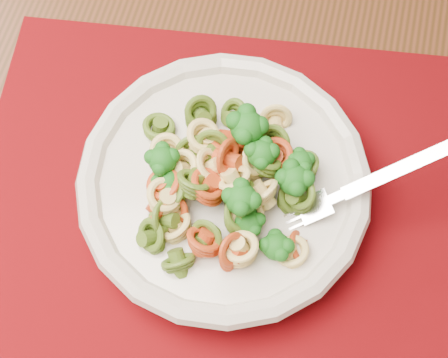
{
  "coord_description": "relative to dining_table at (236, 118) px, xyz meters",
  "views": [
    {
      "loc": [
        0.55,
        -0.45,
        1.23
      ],
      "look_at": [
        0.56,
        -0.25,
        0.76
      ],
      "focal_mm": 50.0,
      "sensor_mm": 36.0,
      "label": 1
    }
  ],
  "objects": [
    {
      "name": "placemat",
      "position": [
        -0.0,
        -0.14,
        0.09
      ],
      "size": [
        0.51,
        0.43,
        0.0
      ],
      "primitive_type": "cube",
      "rotation": [
        0.0,
        0.0,
        -0.14
      ],
      "color": "#5A0308",
      "rests_on": "dining_table"
    },
    {
      "name": "pasta_bowl",
      "position": [
        -0.02,
        -0.13,
        0.12
      ],
      "size": [
        0.25,
        0.25,
        0.05
      ],
      "color": "beige",
      "rests_on": "placemat"
    },
    {
      "name": "dining_table",
      "position": [
        0.0,
        0.0,
        0.0
      ],
      "size": [
        1.62,
        1.26,
        0.71
      ],
      "rotation": [
        0.0,
        0.0,
        -0.26
      ],
      "color": "#542917",
      "rests_on": "ground"
    },
    {
      "name": "pasta_broccoli_heap",
      "position": [
        -0.02,
        -0.13,
        0.14
      ],
      "size": [
        0.21,
        0.21,
        0.06
      ],
      "primitive_type": null,
      "color": "#F1D877",
      "rests_on": "pasta_bowl"
    },
    {
      "name": "fork",
      "position": [
        0.06,
        -0.16,
        0.14
      ],
      "size": [
        0.18,
        0.08,
        0.08
      ],
      "primitive_type": null,
      "rotation": [
        0.0,
        -0.35,
        0.31
      ],
      "color": "silver",
      "rests_on": "pasta_bowl"
    }
  ]
}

